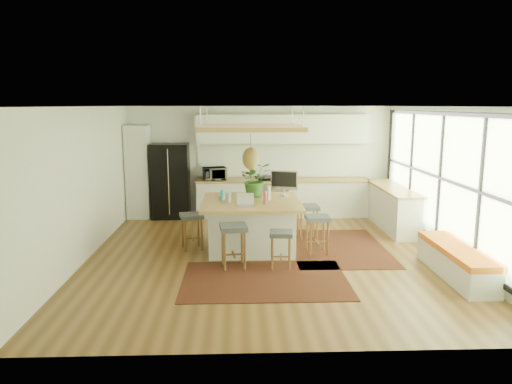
{
  "coord_description": "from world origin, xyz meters",
  "views": [
    {
      "loc": [
        -0.53,
        -8.43,
        2.72
      ],
      "look_at": [
        -0.2,
        0.5,
        1.1
      ],
      "focal_mm": 33.61,
      "sensor_mm": 36.0,
      "label": 1
    }
  ],
  "objects_px": {
    "fridge": "(171,180)",
    "stool_right_back": "(307,223)",
    "stool_near_right": "(281,248)",
    "microwave": "(215,172)",
    "stool_left_side": "(192,231)",
    "island": "(251,224)",
    "monitor": "(284,183)",
    "stool_right_front": "(317,235)",
    "island_plant": "(255,183)",
    "stool_near_left": "(234,247)",
    "laptop": "(246,200)"
  },
  "relations": [
    {
      "from": "stool_left_side",
      "to": "island",
      "type": "bearing_deg",
      "value": 1.63
    },
    {
      "from": "microwave",
      "to": "stool_right_back",
      "type": "bearing_deg",
      "value": -60.4
    },
    {
      "from": "stool_left_side",
      "to": "stool_right_front",
      "type": "bearing_deg",
      "value": -8.82
    },
    {
      "from": "fridge",
      "to": "stool_left_side",
      "type": "distance_m",
      "value": 2.85
    },
    {
      "from": "stool_near_right",
      "to": "island_plant",
      "type": "xyz_separation_m",
      "value": [
        -0.38,
        1.64,
        0.84
      ]
    },
    {
      "from": "stool_near_left",
      "to": "stool_right_back",
      "type": "distance_m",
      "value": 2.24
    },
    {
      "from": "stool_right_front",
      "to": "stool_left_side",
      "type": "distance_m",
      "value": 2.38
    },
    {
      "from": "stool_right_back",
      "to": "stool_right_front",
      "type": "bearing_deg",
      "value": -86.8
    },
    {
      "from": "fridge",
      "to": "stool_left_side",
      "type": "bearing_deg",
      "value": -74.88
    },
    {
      "from": "stool_near_right",
      "to": "stool_right_back",
      "type": "distance_m",
      "value": 1.85
    },
    {
      "from": "stool_near_left",
      "to": "island_plant",
      "type": "relative_size",
      "value": 1.08
    },
    {
      "from": "fridge",
      "to": "monitor",
      "type": "relative_size",
      "value": 3.27
    },
    {
      "from": "stool_near_left",
      "to": "monitor",
      "type": "relative_size",
      "value": 1.34
    },
    {
      "from": "stool_near_right",
      "to": "stool_left_side",
      "type": "distance_m",
      "value": 1.98
    },
    {
      "from": "island",
      "to": "stool_right_back",
      "type": "distance_m",
      "value": 1.28
    },
    {
      "from": "fridge",
      "to": "island_plant",
      "type": "height_order",
      "value": "fridge"
    },
    {
      "from": "stool_near_left",
      "to": "stool_right_front",
      "type": "height_order",
      "value": "stool_near_left"
    },
    {
      "from": "stool_near_left",
      "to": "laptop",
      "type": "xyz_separation_m",
      "value": [
        0.22,
        0.64,
        0.7
      ]
    },
    {
      "from": "fridge",
      "to": "stool_right_back",
      "type": "bearing_deg",
      "value": -35.47
    },
    {
      "from": "laptop",
      "to": "microwave",
      "type": "relative_size",
      "value": 0.61
    },
    {
      "from": "laptop",
      "to": "stool_near_right",
      "type": "bearing_deg",
      "value": -53.1
    },
    {
      "from": "stool_near_right",
      "to": "island_plant",
      "type": "bearing_deg",
      "value": 102.9
    },
    {
      "from": "stool_left_side",
      "to": "island_plant",
      "type": "bearing_deg",
      "value": 21.43
    },
    {
      "from": "stool_right_front",
      "to": "microwave",
      "type": "distance_m",
      "value": 3.74
    },
    {
      "from": "laptop",
      "to": "island_plant",
      "type": "xyz_separation_m",
      "value": [
        0.2,
        0.95,
        0.15
      ]
    },
    {
      "from": "island",
      "to": "stool_near_left",
      "type": "xyz_separation_m",
      "value": [
        -0.33,
        -1.14,
        -0.11
      ]
    },
    {
      "from": "fridge",
      "to": "stool_right_back",
      "type": "xyz_separation_m",
      "value": [
        3.06,
        -2.12,
        -0.57
      ]
    },
    {
      "from": "stool_right_front",
      "to": "stool_near_left",
      "type": "bearing_deg",
      "value": -154.47
    },
    {
      "from": "laptop",
      "to": "monitor",
      "type": "distance_m",
      "value": 1.25
    },
    {
      "from": "fridge",
      "to": "island",
      "type": "relative_size",
      "value": 0.98
    },
    {
      "from": "laptop",
      "to": "island",
      "type": "bearing_deg",
      "value": 74.53
    },
    {
      "from": "fridge",
      "to": "island",
      "type": "xyz_separation_m",
      "value": [
        1.9,
        -2.65,
        -0.46
      ]
    },
    {
      "from": "stool_right_back",
      "to": "monitor",
      "type": "height_order",
      "value": "monitor"
    },
    {
      "from": "stool_right_back",
      "to": "monitor",
      "type": "relative_size",
      "value": 1.3
    },
    {
      "from": "microwave",
      "to": "stool_left_side",
      "type": "bearing_deg",
      "value": -110.29
    },
    {
      "from": "stool_near_right",
      "to": "microwave",
      "type": "relative_size",
      "value": 1.16
    },
    {
      "from": "stool_right_front",
      "to": "stool_left_side",
      "type": "relative_size",
      "value": 1.03
    },
    {
      "from": "stool_right_front",
      "to": "stool_left_side",
      "type": "bearing_deg",
      "value": 171.18
    },
    {
      "from": "stool_right_front",
      "to": "island_plant",
      "type": "xyz_separation_m",
      "value": [
        -1.12,
        0.85,
        0.84
      ]
    },
    {
      "from": "island",
      "to": "stool_left_side",
      "type": "bearing_deg",
      "value": -178.37
    },
    {
      "from": "laptop",
      "to": "island_plant",
      "type": "distance_m",
      "value": 0.98
    },
    {
      "from": "stool_right_back",
      "to": "island_plant",
      "type": "bearing_deg",
      "value": -175.84
    },
    {
      "from": "island",
      "to": "stool_right_back",
      "type": "bearing_deg",
      "value": 24.44
    },
    {
      "from": "stool_right_back",
      "to": "monitor",
      "type": "bearing_deg",
      "value": -173.2
    },
    {
      "from": "stool_near_left",
      "to": "island",
      "type": "bearing_deg",
      "value": 73.65
    },
    {
      "from": "island_plant",
      "to": "stool_right_front",
      "type": "bearing_deg",
      "value": -37.06
    },
    {
      "from": "stool_near_left",
      "to": "microwave",
      "type": "distance_m",
      "value": 3.89
    },
    {
      "from": "stool_near_left",
      "to": "stool_right_front",
      "type": "xyz_separation_m",
      "value": [
        1.55,
        0.74,
        0.0
      ]
    },
    {
      "from": "stool_near_left",
      "to": "stool_left_side",
      "type": "bearing_deg",
      "value": 126.1
    },
    {
      "from": "fridge",
      "to": "stool_near_right",
      "type": "xyz_separation_m",
      "value": [
        2.37,
        -3.84,
        -0.57
      ]
    }
  ]
}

